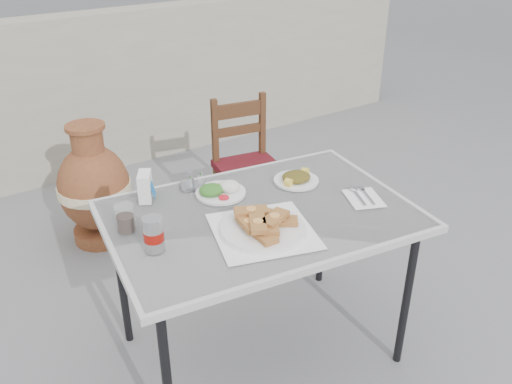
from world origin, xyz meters
TOP-DOWN VIEW (x-y plane):
  - ground at (0.00, 0.00)m, footprint 80.00×80.00m
  - cafe_table at (-0.18, 0.06)m, footprint 1.36×1.02m
  - pide_plate at (-0.26, -0.08)m, footprint 0.47×0.47m
  - salad_rice_plate at (-0.24, 0.28)m, footprint 0.22×0.22m
  - salad_chopped_plate at (0.11, 0.19)m, footprint 0.21×0.21m
  - soda_can at (-0.66, 0.05)m, footprint 0.08×0.08m
  - cola_glass at (-0.70, 0.23)m, footprint 0.08×0.08m
  - napkin_holder at (-0.53, 0.42)m, footprint 0.10×0.12m
  - condiment_caddy at (-0.30, 0.41)m, footprint 0.13×0.12m
  - cutlery_napkin at (0.26, -0.09)m, footprint 0.20×0.22m
  - chair at (0.40, 1.04)m, footprint 0.44×0.44m
  - terracotta_urn at (-0.46, 1.43)m, footprint 0.44×0.44m
  - back_wall at (0.00, 2.50)m, footprint 6.00×0.25m

SIDE VIEW (x-z plane):
  - ground at x=0.00m, z-range 0.00..0.00m
  - terracotta_urn at x=-0.46m, z-range -0.03..0.74m
  - chair at x=0.40m, z-range 0.01..0.87m
  - back_wall at x=0.00m, z-range 0.00..1.20m
  - cafe_table at x=-0.18m, z-range 0.33..1.09m
  - cutlery_napkin at x=0.26m, z-range 0.76..0.77m
  - salad_chopped_plate at x=0.11m, z-range 0.76..0.80m
  - salad_rice_plate at x=-0.24m, z-range 0.76..0.81m
  - condiment_caddy at x=-0.30m, z-range 0.75..0.83m
  - pide_plate at x=-0.26m, z-range 0.76..0.84m
  - cola_glass at x=-0.70m, z-range 0.76..0.87m
  - napkin_holder at x=-0.53m, z-range 0.76..0.89m
  - soda_can at x=-0.66m, z-range 0.76..0.90m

